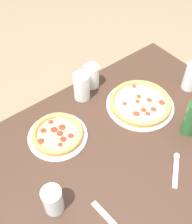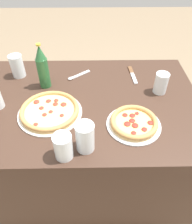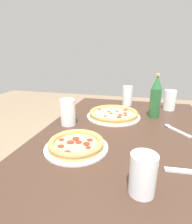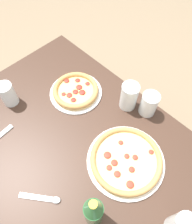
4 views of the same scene
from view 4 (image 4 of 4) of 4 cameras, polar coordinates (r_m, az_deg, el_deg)
ground_plane at (r=1.73m, az=-3.13°, el=-18.92°), size 8.00×8.00×0.00m
table at (r=1.36m, az=-3.89°, el=-15.27°), size 1.29×0.89×0.76m
pizza_veggie at (r=0.97m, az=7.83°, el=-12.30°), size 0.34×0.34×0.04m
pizza_margherita at (r=1.15m, az=-5.33°, el=5.53°), size 0.27×0.27×0.04m
glass_cola at (r=1.07m, az=8.57°, el=3.88°), size 0.08×0.08×0.15m
glass_mango_juice at (r=1.08m, az=13.59°, el=1.87°), size 0.08×0.08×0.13m
glass_iced_tea at (r=1.16m, az=-22.01°, el=4.23°), size 0.08×0.08×0.13m
beer_bottle at (r=0.80m, az=-0.63°, el=-24.57°), size 0.07×0.07×0.27m
spoon at (r=0.96m, az=-13.27°, el=-21.13°), size 0.15×0.12×0.01m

